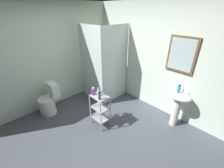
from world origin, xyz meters
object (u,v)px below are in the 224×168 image
Objects in this scene: shower_stall at (104,81)px; pedestal_sink at (178,103)px; storage_cart at (100,108)px; hand_soap_bottle at (179,89)px; lotion_bottle_white at (99,92)px; toilet at (49,102)px; rinse_cup at (99,90)px; conditioner_bottle_purple at (93,91)px; body_wash_bottle_green at (99,96)px.

shower_stall is 2.47× the size of pedestal_sink.
storage_cart is 3.98× the size of hand_soap_bottle.
shower_stall is 2.02m from hand_soap_bottle.
shower_stall is 1.24m from storage_cart.
lotion_bottle_white reaches higher than pedestal_sink.
toilet is (-2.30, -1.80, -0.26)m from pedestal_sink.
rinse_cup is (-0.08, 0.07, -0.02)m from lotion_bottle_white.
hand_soap_bottle is (1.08, 1.16, 0.45)m from storage_cart.
rinse_cup is (-1.23, -1.09, 0.22)m from pedestal_sink.
storage_cart is (0.88, -0.88, -0.03)m from shower_stall.
hand_soap_bottle is at bearing 38.42° from toilet.
toilet is at bearing -101.33° from shower_stall.
conditioner_bottle_purple reaches higher than pedestal_sink.
body_wash_bottle_green is at bearing -6.35° from conditioner_bottle_purple.
lotion_bottle_white is (-1.15, -1.16, 0.23)m from pedestal_sink.
toilet is 1.35m from storage_cart.
conditioner_bottle_purple is (-0.22, 0.03, -0.00)m from body_wash_bottle_green.
storage_cart is at bearing 140.02° from body_wash_bottle_green.
body_wash_bottle_green is at bearing -44.48° from shower_stall.
pedestal_sink is 0.31m from hand_soap_bottle.
rinse_cup is at bearing 78.96° from conditioner_bottle_purple.
pedestal_sink is (2.00, 0.29, 0.12)m from shower_stall.
conditioner_bottle_purple reaches higher than storage_cart.
pedestal_sink is at bearing 12.49° from hand_soap_bottle.
conditioner_bottle_purple is (-1.26, -1.22, 0.23)m from pedestal_sink.
rinse_cup is (1.07, 0.71, 0.48)m from toilet.
conditioner_bottle_purple is at bearing -51.24° from shower_stall.
body_wash_bottle_green is 0.23m from conditioner_bottle_purple.
storage_cart is 0.38m from rinse_cup.
hand_soap_bottle is at bearing 42.25° from rinse_cup.
body_wash_bottle_green is 1.53× the size of rinse_cup.
lotion_bottle_white is at bearing 29.24° from toilet.
hand_soap_bottle is at bearing 47.00° from storage_cart.
toilet reaches higher than storage_cart.
toilet is (-0.30, -1.51, -0.15)m from shower_stall.
toilet is 2.94m from hand_soap_bottle.
storage_cart is 4.43× the size of body_wash_bottle_green.
pedestal_sink is at bearing 44.05° from conditioner_bottle_purple.
conditioner_bottle_purple is (-1.22, -1.21, -0.08)m from hand_soap_bottle.
body_wash_bottle_green is at bearing -37.16° from rinse_cup.
hand_soap_bottle is 1.72m from conditioner_bottle_purple.
toilet is 4.09× the size of hand_soap_bottle.
shower_stall is at bearing -171.81° from hand_soap_bottle.
pedestal_sink is at bearing 41.48° from rinse_cup.
shower_stall is 1.16m from rinse_cup.
storage_cart is at bearing -133.00° from hand_soap_bottle.
shower_stall reaches higher than storage_cart.
rinse_cup reaches higher than toilet.
hand_soap_bottle is 1.70× the size of rinse_cup.
lotion_bottle_white is at bearing 156.66° from storage_cart.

